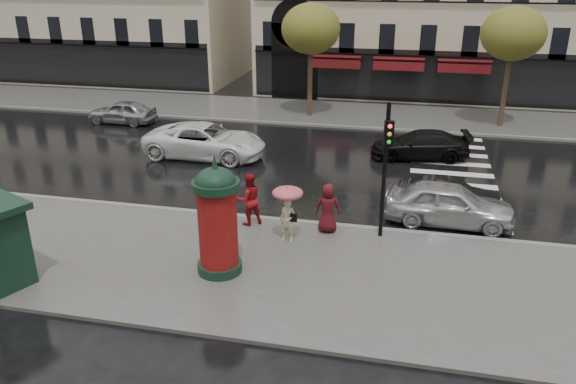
% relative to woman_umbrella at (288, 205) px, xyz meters
% --- Properties ---
extents(ground, '(160.00, 160.00, 0.00)m').
position_rel_woman_umbrella_xyz_m(ground, '(-0.36, -1.42, -1.40)').
color(ground, black).
rests_on(ground, ground).
extents(near_sidewalk, '(90.00, 7.00, 0.12)m').
position_rel_woman_umbrella_xyz_m(near_sidewalk, '(-0.36, -1.92, -1.34)').
color(near_sidewalk, '#474744').
rests_on(near_sidewalk, ground).
extents(far_sidewalk, '(90.00, 6.00, 0.12)m').
position_rel_woman_umbrella_xyz_m(far_sidewalk, '(-0.36, 17.58, -1.34)').
color(far_sidewalk, '#474744').
rests_on(far_sidewalk, ground).
extents(near_kerb, '(90.00, 0.25, 0.14)m').
position_rel_woman_umbrella_xyz_m(near_kerb, '(-0.36, 1.58, -1.33)').
color(near_kerb, slate).
rests_on(near_kerb, ground).
extents(far_kerb, '(90.00, 0.25, 0.14)m').
position_rel_woman_umbrella_xyz_m(far_kerb, '(-0.36, 14.58, -1.33)').
color(far_kerb, slate).
rests_on(far_kerb, ground).
extents(zebra_crossing, '(3.60, 11.75, 0.01)m').
position_rel_woman_umbrella_xyz_m(zebra_crossing, '(5.64, 8.18, -1.39)').
color(zebra_crossing, silver).
rests_on(zebra_crossing, ground).
extents(tree_far_left, '(3.40, 3.40, 6.64)m').
position_rel_woman_umbrella_xyz_m(tree_far_left, '(-2.36, 16.58, 3.77)').
color(tree_far_left, '#38281C').
rests_on(tree_far_left, ground).
extents(tree_far_right, '(3.40, 3.40, 6.64)m').
position_rel_woman_umbrella_xyz_m(tree_far_right, '(8.64, 16.58, 3.77)').
color(tree_far_right, '#38281C').
rests_on(tree_far_right, ground).
extents(woman_umbrella, '(1.01, 1.01, 1.94)m').
position_rel_woman_umbrella_xyz_m(woman_umbrella, '(0.00, 0.00, 0.00)').
color(woman_umbrella, beige).
rests_on(woman_umbrella, near_sidewalk).
extents(woman_red, '(1.16, 1.11, 1.88)m').
position_rel_woman_umbrella_xyz_m(woman_red, '(-1.61, 0.98, -0.34)').
color(woman_red, maroon).
rests_on(woman_red, near_sidewalk).
extents(man_burgundy, '(0.90, 0.64, 1.72)m').
position_rel_woman_umbrella_xyz_m(man_burgundy, '(1.17, 0.98, -0.42)').
color(man_burgundy, '#4B0F16').
rests_on(man_burgundy, near_sidewalk).
extents(morris_column, '(1.37, 1.37, 3.68)m').
position_rel_woman_umbrella_xyz_m(morris_column, '(-1.54, -2.37, 0.48)').
color(morris_column, black).
rests_on(morris_column, near_sidewalk).
extents(traffic_light, '(0.33, 0.45, 4.56)m').
position_rel_woman_umbrella_xyz_m(traffic_light, '(2.99, 0.95, 1.49)').
color(traffic_light, black).
rests_on(traffic_light, near_sidewalk).
extents(car_silver, '(4.58, 2.00, 1.54)m').
position_rel_woman_umbrella_xyz_m(car_silver, '(5.24, 2.78, -0.63)').
color(car_silver, silver).
rests_on(car_silver, ground).
extents(car_darkgrey, '(3.85, 1.40, 1.26)m').
position_rel_woman_umbrella_xyz_m(car_darkgrey, '(5.27, 3.73, -0.77)').
color(car_darkgrey, black).
rests_on(car_darkgrey, ground).
extents(car_white, '(5.84, 2.79, 1.61)m').
position_rel_woman_umbrella_xyz_m(car_white, '(-5.84, 8.01, -0.60)').
color(car_white, white).
rests_on(car_white, ground).
extents(car_black, '(4.81, 2.47, 1.34)m').
position_rel_woman_umbrella_xyz_m(car_black, '(4.19, 10.03, -0.73)').
color(car_black, black).
rests_on(car_black, ground).
extents(car_far_silver, '(3.97, 1.66, 1.34)m').
position_rel_woman_umbrella_xyz_m(car_far_silver, '(-12.74, 12.80, -0.73)').
color(car_far_silver, '#9B9B9F').
rests_on(car_far_silver, ground).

